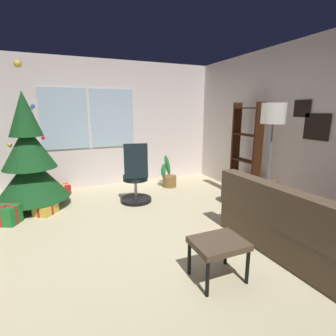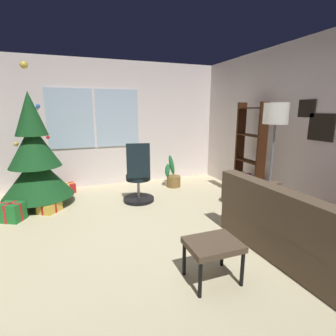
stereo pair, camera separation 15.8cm
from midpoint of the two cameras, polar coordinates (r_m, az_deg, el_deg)
ground_plane at (r=3.28m, az=-4.38°, el=-18.07°), size 4.74×5.83×0.10m
wall_back_with_windows at (r=5.70m, az=-14.56°, el=9.46°), size 4.74×0.12×2.64m
wall_right_with_frames at (r=4.25m, az=28.13°, el=7.20°), size 0.12×5.83×2.64m
couch at (r=3.34m, az=29.90°, el=-12.78°), size 1.57×2.11×0.83m
footstool at (r=2.60m, az=9.43°, el=-16.84°), size 0.50×0.41×0.41m
holiday_tree at (r=4.83m, az=-29.36°, el=1.28°), size 1.16×1.16×2.38m
gift_box_red at (r=5.50m, az=-23.33°, el=-4.45°), size 0.32×0.28×0.19m
gift_box_green at (r=4.49m, az=-33.32°, el=-8.79°), size 0.42×0.38×0.28m
gift_box_gold at (r=4.60m, az=-26.59°, el=-8.31°), size 0.39×0.40×0.16m
office_chair at (r=4.55m, az=-8.21°, el=-2.72°), size 0.56×0.56×1.08m
bookshelf at (r=4.86m, az=15.99°, el=1.99°), size 0.18×0.64×1.76m
floor_lamp at (r=3.81m, az=21.25°, el=9.15°), size 0.32×0.32×1.72m
potted_plant at (r=5.52m, az=-0.79°, el=-2.05°), size 0.35×0.38×0.68m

